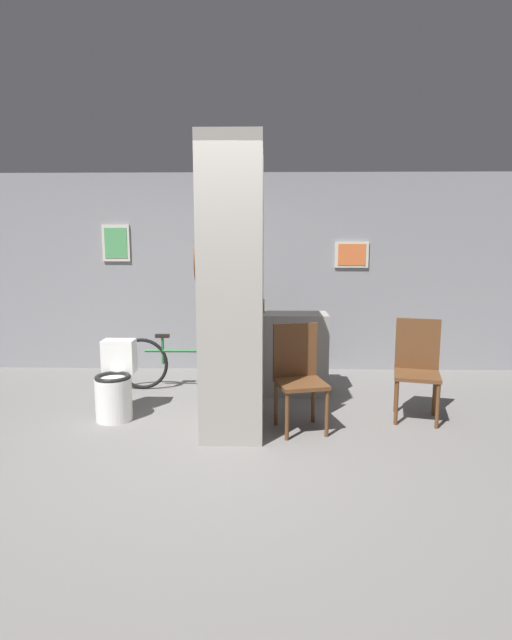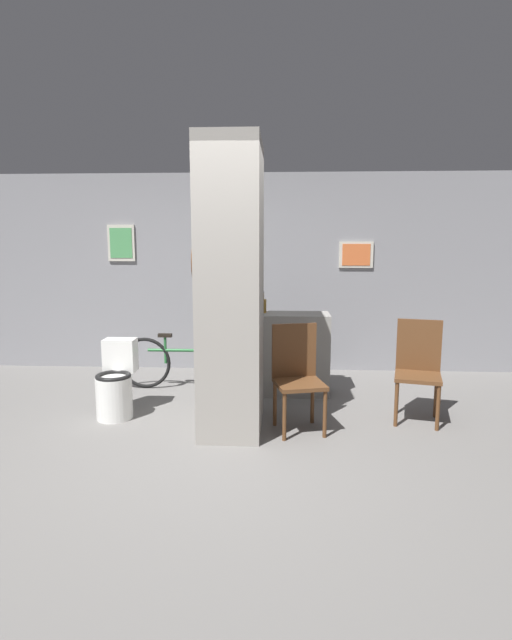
# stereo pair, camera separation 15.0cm
# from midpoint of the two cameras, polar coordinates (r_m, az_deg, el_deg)

# --- Properties ---
(ground_plane) EXTENTS (14.00, 14.00, 0.00)m
(ground_plane) POSITION_cam_midpoint_polar(r_m,az_deg,el_deg) (4.40, -5.08, -14.19)
(ground_plane) COLOR slate
(wall_back) EXTENTS (8.00, 0.09, 2.60)m
(wall_back) POSITION_cam_midpoint_polar(r_m,az_deg,el_deg) (6.67, -2.77, 5.37)
(wall_back) COLOR gray
(wall_back) RESTS_ON ground_plane
(pillar_center) EXTENTS (0.58, 0.98, 2.60)m
(pillar_center) POSITION_cam_midpoint_polar(r_m,az_deg,el_deg) (4.54, -3.60, 3.58)
(pillar_center) COLOR gray
(pillar_center) RESTS_ON ground_plane
(counter_shelf) EXTENTS (1.22, 0.44, 0.92)m
(counter_shelf) POSITION_cam_midpoint_polar(r_m,az_deg,el_deg) (5.70, 1.24, -3.82)
(counter_shelf) COLOR gray
(counter_shelf) RESTS_ON ground_plane
(toilet) EXTENTS (0.35, 0.51, 0.75)m
(toilet) POSITION_cam_midpoint_polar(r_m,az_deg,el_deg) (5.15, -16.61, -7.20)
(toilet) COLOR white
(toilet) RESTS_ON ground_plane
(chair_near_pillar) EXTENTS (0.51, 0.51, 0.97)m
(chair_near_pillar) POSITION_cam_midpoint_polar(r_m,az_deg,el_deg) (4.63, 3.95, -6.03)
(chair_near_pillar) COLOR brown
(chair_near_pillar) RESTS_ON ground_plane
(chair_by_doorway) EXTENTS (0.51, 0.51, 0.97)m
(chair_by_doorway) POSITION_cam_midpoint_polar(r_m,az_deg,el_deg) (5.12, 17.13, -4.95)
(chair_by_doorway) COLOR brown
(chair_by_doorway) RESTS_ON ground_plane
(bicycle) EXTENTS (1.60, 0.42, 0.66)m
(bicycle) POSITION_cam_midpoint_polar(r_m,az_deg,el_deg) (5.92, -8.91, -4.84)
(bicycle) COLOR black
(bicycle) RESTS_ON ground_plane
(bottle_tall) EXTENTS (0.09, 0.09, 0.25)m
(bottle_tall) POSITION_cam_midpoint_polar(r_m,az_deg,el_deg) (5.64, -0.22, 1.74)
(bottle_tall) COLOR olive
(bottle_tall) RESTS_ON counter_shelf
(bottle_short) EXTENTS (0.09, 0.09, 0.21)m
(bottle_short) POSITION_cam_midpoint_polar(r_m,az_deg,el_deg) (5.55, -1.56, 1.45)
(bottle_short) COLOR #267233
(bottle_short) RESTS_ON counter_shelf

